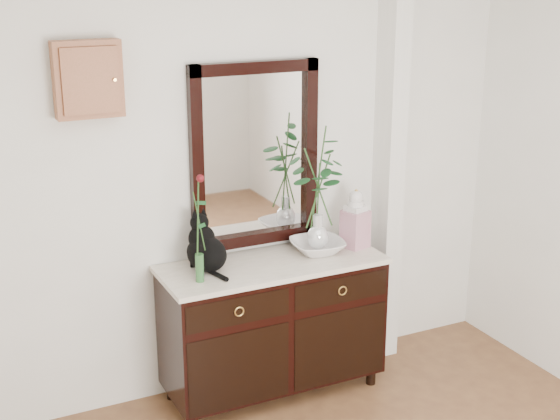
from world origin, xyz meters
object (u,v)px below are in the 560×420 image
ginger_jar (355,218)px  cat (206,242)px  lotus_bowl (317,246)px  sideboard (273,321)px

ginger_jar → cat: bearing=177.7°
cat → lotus_bowl: bearing=-16.8°
lotus_bowl → ginger_jar: size_ratio=0.86×
sideboard → ginger_jar: 0.80m
sideboard → lotus_bowl: size_ratio=4.15×
sideboard → cat: (-0.39, 0.06, 0.54)m
sideboard → cat: cat is taller
cat → lotus_bowl: size_ratio=1.04×
lotus_bowl → ginger_jar: bearing=-2.2°
cat → lotus_bowl: cat is taller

